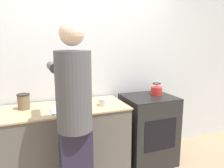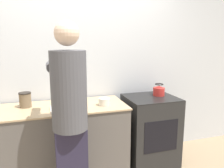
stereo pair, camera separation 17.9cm
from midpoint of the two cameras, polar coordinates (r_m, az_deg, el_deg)
wall_back at (r=2.94m, az=-5.31°, el=4.51°), size 8.00×0.05×2.60m
counter at (r=2.75m, az=-10.82°, el=-14.70°), size 1.51×0.66×0.89m
oven at (r=3.05m, az=11.57°, el=-11.79°), size 0.64×0.59×0.92m
person at (r=2.01m, az=-8.48°, el=-7.59°), size 0.36×0.60×1.81m
cutting_board at (r=2.48m, az=-9.54°, el=-6.31°), size 0.37×0.25×0.02m
knife at (r=2.46m, az=-8.50°, el=-6.14°), size 0.20×0.09×0.01m
kettle at (r=2.99m, az=13.83°, el=-1.68°), size 0.15×0.15×0.16m
bowl_prep at (r=2.58m, az=-0.03°, el=-4.68°), size 0.13×0.13×0.09m
canister_jar at (r=2.65m, az=-19.95°, el=-3.93°), size 0.14×0.14×0.17m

